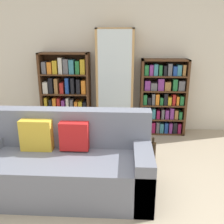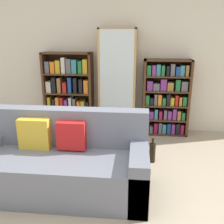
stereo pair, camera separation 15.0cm
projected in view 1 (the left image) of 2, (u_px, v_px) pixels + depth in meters
wall_back at (105, 57)px, 4.47m from camera, size 6.56×0.06×2.70m
couch at (65, 165)px, 2.82m from camera, size 1.93×0.81×0.91m
bookshelf_left at (66, 94)px, 4.51m from camera, size 0.87×0.32×1.43m
display_cabinet at (115, 83)px, 4.38m from camera, size 0.64×0.36×1.84m
bookshelf_right at (163, 98)px, 4.43m from camera, size 0.80×0.32×1.33m
wine_bottle at (153, 151)px, 3.53m from camera, size 0.09×0.09×0.36m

